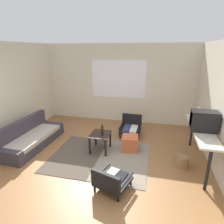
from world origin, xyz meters
name	(u,v)px	position (x,y,z in m)	size (l,w,h in m)	color
ground_plane	(91,167)	(0.00, 0.00, 0.00)	(7.80, 7.80, 0.00)	olive
far_wall_with_window	(119,84)	(0.00, 3.06, 1.35)	(5.60, 0.13, 2.70)	beige
area_rug	(100,157)	(0.06, 0.43, 0.01)	(2.34, 1.85, 0.01)	#4C4238
couch	(31,138)	(-1.92, 0.58, 0.21)	(0.83, 1.99, 0.71)	#38333D
coffee_table	(100,138)	(0.00, 0.74, 0.37)	(0.49, 0.56, 0.48)	black
armchair_by_window	(131,126)	(0.62, 1.91, 0.26)	(0.62, 0.64, 0.59)	black
armchair_striped_foreground	(111,180)	(0.60, -0.61, 0.22)	(0.73, 0.73, 0.48)	black
ottoman_orange	(130,143)	(0.73, 0.96, 0.19)	(0.41, 0.41, 0.37)	#BC5633
console_shelf	(201,132)	(2.31, 0.69, 0.79)	(0.41, 1.90, 0.88)	beige
crt_television	(204,121)	(2.30, 0.57, 1.09)	(0.52, 0.32, 0.43)	black
clay_vase	(198,116)	(2.31, 1.16, 1.00)	(0.25, 0.25, 0.32)	brown
glass_bottle	(102,131)	(0.07, 0.67, 0.60)	(0.06, 0.06, 0.30)	black
wicker_basket	(182,161)	(1.96, 0.47, 0.13)	(0.28, 0.28, 0.27)	olive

